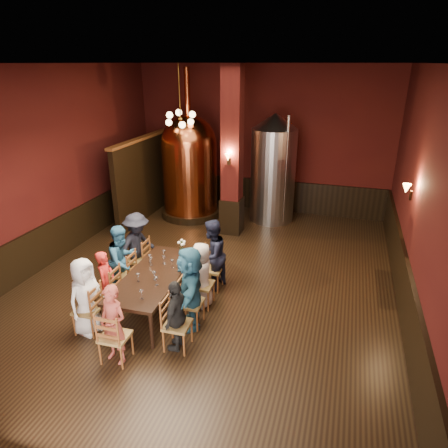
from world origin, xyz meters
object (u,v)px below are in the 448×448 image
(person_2, at_px, (123,261))
(rose_vase, at_px, (181,244))
(copper_kettle, at_px, (190,165))
(steel_vessel, at_px, (273,169))
(dining_table, at_px, (154,277))
(person_0, at_px, (86,296))
(person_1, at_px, (106,282))

(person_2, xyz_separation_m, rose_vase, (1.01, 0.71, 0.19))
(copper_kettle, height_order, steel_vessel, copper_kettle)
(dining_table, xyz_separation_m, person_2, (-0.86, 0.30, 0.07))
(copper_kettle, xyz_separation_m, rose_vase, (1.41, -4.02, -0.66))
(dining_table, bearing_deg, rose_vase, 79.71)
(dining_table, height_order, rose_vase, rose_vase)
(person_2, height_order, copper_kettle, copper_kettle)
(person_0, distance_m, person_2, 1.33)
(copper_kettle, bearing_deg, dining_table, -75.91)
(person_1, xyz_separation_m, person_2, (-0.02, 0.66, 0.13))
(dining_table, bearing_deg, steel_vessel, 75.03)
(person_0, distance_m, copper_kettle, 6.14)
(dining_table, xyz_separation_m, copper_kettle, (-1.26, 5.03, 0.92))
(person_1, height_order, rose_vase, person_1)
(steel_vessel, bearing_deg, rose_vase, -103.87)
(dining_table, distance_m, copper_kettle, 5.26)
(person_1, distance_m, person_2, 0.67)
(person_0, distance_m, person_1, 0.68)
(person_0, bearing_deg, person_1, 14.61)
(person_0, distance_m, steel_vessel, 6.82)
(dining_table, xyz_separation_m, person_1, (-0.84, -0.36, -0.05))
(dining_table, height_order, copper_kettle, copper_kettle)
(dining_table, height_order, person_1, person_1)
(person_0, bearing_deg, person_2, 14.61)
(person_0, relative_size, person_2, 0.95)
(steel_vessel, bearing_deg, person_0, -107.59)
(copper_kettle, xyz_separation_m, steel_vessel, (2.50, 0.39, -0.01))
(person_0, relative_size, rose_vase, 4.73)
(person_2, distance_m, steel_vessel, 5.60)
(person_1, distance_m, rose_vase, 1.71)
(copper_kettle, bearing_deg, rose_vase, -70.73)
(steel_vessel, height_order, rose_vase, steel_vessel)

